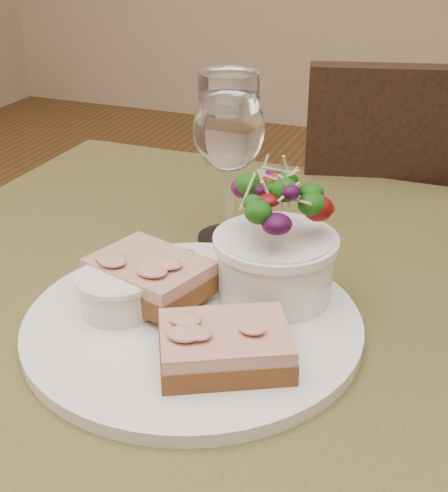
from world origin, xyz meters
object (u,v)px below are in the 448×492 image
at_px(cafe_table, 230,398).
at_px(wine_glass, 229,135).
at_px(sandwich_front, 225,346).
at_px(salad_bowl, 276,238).
at_px(chair_far, 402,367).
at_px(sandwich_back, 150,275).
at_px(ramekin, 117,292).
at_px(dinner_plate, 193,324).

distance_m(cafe_table, wine_glass, 0.27).
distance_m(sandwich_front, salad_bowl, 0.12).
relative_size(chair_far, sandwich_back, 7.27).
height_order(sandwich_back, ramekin, sandwich_back).
height_order(cafe_table, chair_far, chair_far).
xyz_separation_m(sandwich_back, ramekin, (-0.02, -0.03, -0.00)).
distance_m(cafe_table, sandwich_back, 0.16).
bearing_deg(sandwich_back, dinner_plate, -3.52).
bearing_deg(chair_far, cafe_table, 63.70).
height_order(cafe_table, ramekin, ramekin).
distance_m(dinner_plate, ramekin, 0.07).
bearing_deg(dinner_plate, sandwich_back, 159.19).
relative_size(cafe_table, dinner_plate, 2.66).
distance_m(sandwich_back, salad_bowl, 0.12).
xyz_separation_m(sandwich_front, salad_bowl, (0.00, 0.11, 0.04)).
height_order(chair_far, sandwich_front, chair_far).
bearing_deg(dinner_plate, chair_far, 77.76).
bearing_deg(salad_bowl, ramekin, -147.23).
xyz_separation_m(sandwich_front, ramekin, (-0.12, 0.04, 0.00)).
distance_m(cafe_table, ramekin, 0.17).
distance_m(cafe_table, chair_far, 0.72).
relative_size(sandwich_front, ramekin, 1.92).
height_order(dinner_plate, sandwich_back, sandwich_back).
distance_m(dinner_plate, salad_bowl, 0.11).
relative_size(dinner_plate, ramekin, 4.50).
relative_size(dinner_plate, salad_bowl, 2.37).
bearing_deg(salad_bowl, chair_far, 81.58).
height_order(dinner_plate, wine_glass, wine_glass).
bearing_deg(sandwich_front, dinner_plate, 107.58).
relative_size(sandwich_front, sandwich_back, 1.03).
bearing_deg(cafe_table, sandwich_front, -71.89).
height_order(cafe_table, wine_glass, wine_glass).
relative_size(dinner_plate, sandwich_front, 2.35).
xyz_separation_m(ramekin, wine_glass, (0.03, 0.19, 0.09)).
xyz_separation_m(chair_far, sandwich_front, (-0.09, -0.70, 0.48)).
bearing_deg(ramekin, sandwich_back, 63.37).
xyz_separation_m(cafe_table, dinner_plate, (-0.02, -0.04, 0.11)).
bearing_deg(sandwich_front, cafe_table, 80.05).
bearing_deg(dinner_plate, wine_glass, 101.37).
bearing_deg(cafe_table, salad_bowl, 37.85).
height_order(chair_far, dinner_plate, chair_far).
height_order(sandwich_front, sandwich_back, sandwich_back).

